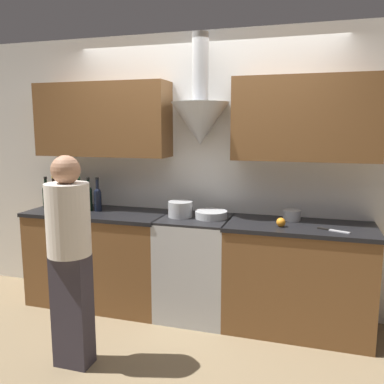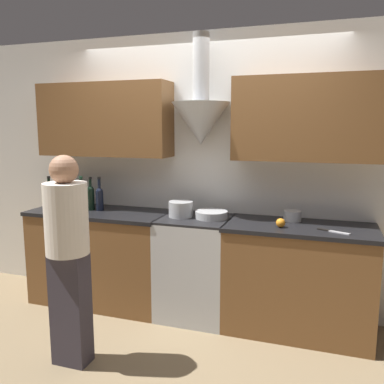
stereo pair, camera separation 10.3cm
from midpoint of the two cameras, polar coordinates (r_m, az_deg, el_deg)
ground_plane at (r=3.71m, az=-0.22°, el=-18.73°), size 12.00×12.00×0.00m
wall_back at (r=3.84m, az=2.18°, el=5.24°), size 8.40×0.53×2.60m
counter_left at (r=4.17m, az=-11.88°, el=-8.80°), size 1.36×0.62×0.93m
counter_right at (r=3.64m, az=15.45°, el=-11.62°), size 1.23×0.62×0.93m
stove_range at (r=3.79m, az=1.28°, el=-10.40°), size 0.62×0.60×0.93m
wine_bottle_0 at (r=4.37m, az=-18.74°, el=-0.32°), size 0.07×0.07×0.31m
wine_bottle_1 at (r=4.30m, az=-17.76°, el=-0.30°), size 0.08×0.08×0.33m
wine_bottle_2 at (r=4.25m, az=-16.71°, el=-0.26°), size 0.07×0.07×0.36m
wine_bottle_3 at (r=4.17m, az=-15.71°, el=-0.65°), size 0.07×0.07×0.30m
wine_bottle_4 at (r=4.13m, az=-14.55°, el=-0.55°), size 0.08×0.08×0.33m
wine_bottle_5 at (r=4.08m, az=-13.33°, el=-0.63°), size 0.07×0.07×0.33m
wine_bottle_6 at (r=4.04m, az=-12.13°, el=-0.76°), size 0.07×0.07×0.33m
stock_pot at (r=3.69m, az=-0.78°, el=-2.41°), size 0.22×0.22×0.14m
mixing_bowl at (r=3.64m, az=3.55°, el=-3.19°), size 0.29×0.29×0.07m
orange_fruit at (r=3.40m, az=13.18°, el=-4.24°), size 0.07×0.07×0.07m
saucepan at (r=3.64m, az=14.70°, el=-3.25°), size 0.15×0.15×0.09m
chefs_knife at (r=3.37m, az=20.09°, el=-5.24°), size 0.25×0.12×0.01m
person_foreground_left at (r=3.05m, az=-16.09°, el=-7.96°), size 0.31×0.31×1.54m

